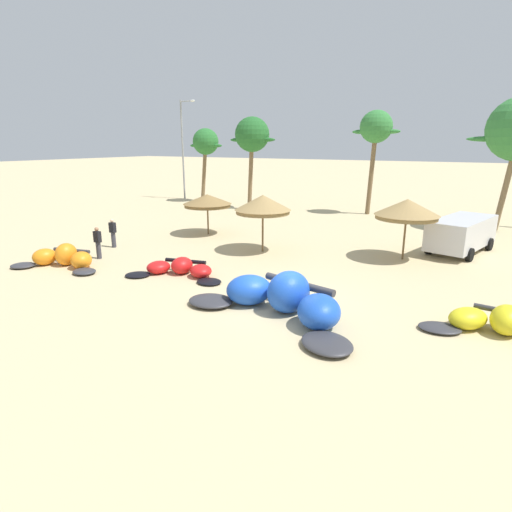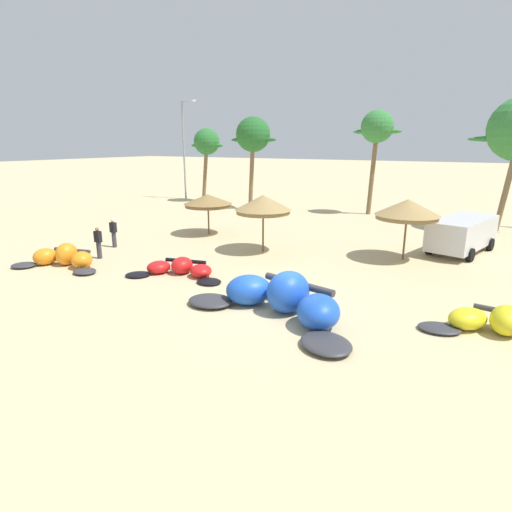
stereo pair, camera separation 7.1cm
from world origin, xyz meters
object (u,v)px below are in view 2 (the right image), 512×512
object	(u,v)px
kite_far_left	(63,258)
kite_center	(505,326)
beach_umbrella_near_van	(208,201)
beach_umbrella_near_palms	(408,209)
kite_left_of_center	(281,299)
beach_umbrella_middle	(263,204)
palm_left	(253,136)
kite_left	(180,269)
person_near_kites	(114,233)
palm_leftmost	(207,143)
lamppost_west	(185,145)
person_by_umbrellas	(98,243)
palm_left_of_gap	(377,129)
parked_car_second	(463,232)

from	to	relation	value
kite_far_left	kite_center	bearing A→B (deg)	5.51
beach_umbrella_near_van	beach_umbrella_near_palms	bearing A→B (deg)	-0.28
kite_left_of_center	beach_umbrella_near_palms	bearing A→B (deg)	76.66
beach_umbrella_middle	palm_left	size ratio (longest dim) A/B	0.39
kite_left	beach_umbrella_near_van	bearing A→B (deg)	117.33
kite_center	beach_umbrella_near_palms	xyz separation A→B (m)	(-4.40, 7.50, 2.21)
beach_umbrella_middle	palm_left	distance (m)	15.41
beach_umbrella_near_van	beach_umbrella_near_palms	distance (m)	12.06
kite_left_of_center	person_near_kites	bearing A→B (deg)	162.40
beach_umbrella_near_palms	palm_left	distance (m)	18.61
beach_umbrella_near_palms	kite_left	bearing A→B (deg)	-136.99
kite_far_left	kite_left_of_center	size ratio (longest dim) A/B	0.68
person_near_kites	palm_leftmost	world-z (taller)	palm_leftmost
beach_umbrella_near_van	beach_umbrella_middle	world-z (taller)	beach_umbrella_middle
kite_center	palm_left	distance (m)	27.06
beach_umbrella_middle	kite_left	bearing A→B (deg)	-102.50
lamppost_west	beach_umbrella_near_palms	bearing A→B (deg)	-28.52
kite_center	beach_umbrella_middle	bearing A→B (deg)	154.44
kite_left_of_center	beach_umbrella_middle	bearing A→B (deg)	122.92
kite_left_of_center	lamppost_west	xyz separation A→B (m)	(-22.28, 22.64, 4.90)
kite_left	person_by_umbrellas	world-z (taller)	person_by_umbrellas
kite_left_of_center	palm_left_of_gap	world-z (taller)	palm_left_of_gap
kite_left	person_near_kites	bearing A→B (deg)	161.54
kite_far_left	beach_umbrella_middle	size ratio (longest dim) A/B	1.52
beach_umbrella_near_van	palm_left_of_gap	distance (m)	15.37
person_near_kites	person_by_umbrellas	size ratio (longest dim) A/B	1.00
palm_leftmost	lamppost_west	distance (m)	3.38
kite_left	beach_umbrella_middle	xyz separation A→B (m)	(1.21, 5.47, 2.27)
beach_umbrella_middle	lamppost_west	distance (m)	23.57
person_near_kites	palm_leftmost	distance (m)	19.75
kite_far_left	person_by_umbrellas	xyz separation A→B (m)	(0.34, 1.81, 0.41)
kite_left	palm_left_of_gap	world-z (taller)	palm_left_of_gap
kite_left	palm_left	xyz separation A→B (m)	(-6.74, 18.15, 5.97)
kite_center	palm_left	world-z (taller)	palm_left
palm_leftmost	lamppost_west	size ratio (longest dim) A/B	0.72
beach_umbrella_near_van	lamppost_west	xyz separation A→B (m)	(-12.44, 13.25, 3.30)
beach_umbrella_near_van	person_by_umbrellas	size ratio (longest dim) A/B	1.89
kite_left_of_center	kite_left	bearing A→B (deg)	163.35
kite_left_of_center	person_near_kites	distance (m)	13.02
kite_left	person_by_umbrellas	xyz separation A→B (m)	(-5.32, 0.12, 0.53)
palm_leftmost	lamppost_west	bearing A→B (deg)	167.51
person_near_kites	kite_left_of_center	bearing A→B (deg)	-17.60
beach_umbrella_middle	person_near_kites	world-z (taller)	beach_umbrella_middle
kite_far_left	palm_left	distance (m)	20.70
parked_car_second	palm_left_of_gap	distance (m)	13.58
kite_far_left	lamppost_west	xyz separation A→B (m)	(-10.72, 22.56, 5.05)
palm_leftmost	beach_umbrella_near_van	bearing A→B (deg)	-53.84
kite_left_of_center	person_near_kites	world-z (taller)	person_near_kites
parked_car_second	person_by_umbrellas	xyz separation A→B (m)	(-15.84, -10.54, -0.27)
beach_umbrella_middle	person_by_umbrellas	size ratio (longest dim) A/B	1.88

